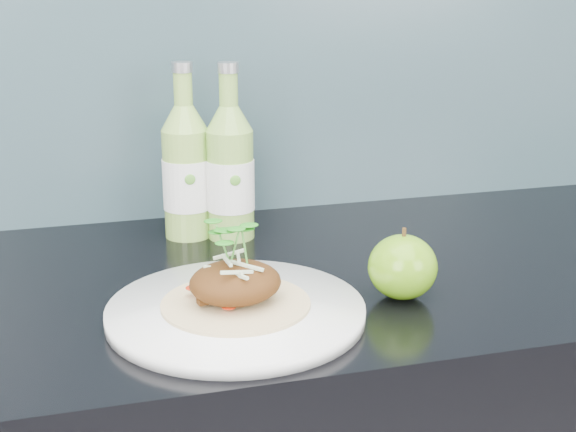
{
  "coord_description": "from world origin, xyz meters",
  "views": [
    {
      "loc": [
        -0.23,
        0.72,
        1.29
      ],
      "look_at": [
        0.03,
        1.62,
        1.0
      ],
      "focal_mm": 50.0,
      "sensor_mm": 36.0,
      "label": 1
    }
  ],
  "objects_px": {
    "dinner_plate": "(236,311)",
    "cider_bottle_left": "(186,172)",
    "green_apple": "(403,267)",
    "cider_bottle_right": "(230,173)"
  },
  "relations": [
    {
      "from": "cider_bottle_right",
      "to": "cider_bottle_left",
      "type": "bearing_deg",
      "value": -177.53
    },
    {
      "from": "dinner_plate",
      "to": "cider_bottle_right",
      "type": "xyz_separation_m",
      "value": [
        0.06,
        0.29,
        0.09
      ]
    },
    {
      "from": "green_apple",
      "to": "cider_bottle_left",
      "type": "distance_m",
      "value": 0.38
    },
    {
      "from": "green_apple",
      "to": "dinner_plate",
      "type": "bearing_deg",
      "value": -178.91
    },
    {
      "from": "green_apple",
      "to": "cider_bottle_left",
      "type": "height_order",
      "value": "cider_bottle_left"
    },
    {
      "from": "green_apple",
      "to": "cider_bottle_left",
      "type": "relative_size",
      "value": 0.37
    },
    {
      "from": "dinner_plate",
      "to": "green_apple",
      "type": "bearing_deg",
      "value": 1.09
    },
    {
      "from": "dinner_plate",
      "to": "green_apple",
      "type": "height_order",
      "value": "green_apple"
    },
    {
      "from": "dinner_plate",
      "to": "cider_bottle_left",
      "type": "height_order",
      "value": "cider_bottle_left"
    },
    {
      "from": "dinner_plate",
      "to": "cider_bottle_left",
      "type": "bearing_deg",
      "value": 91.2
    }
  ]
}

